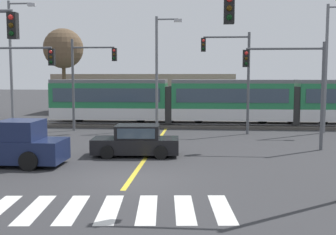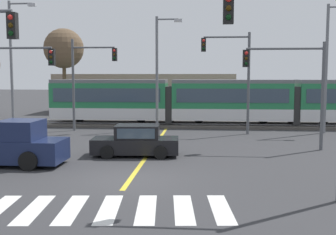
% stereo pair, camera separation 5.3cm
% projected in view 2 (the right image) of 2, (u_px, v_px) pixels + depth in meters
% --- Properties ---
extents(ground_plane, '(200.00, 200.00, 0.00)m').
position_uv_depth(ground_plane, '(129.00, 181.00, 15.73)').
color(ground_plane, '#333335').
extents(track_bed, '(120.00, 4.00, 0.18)m').
position_uv_depth(track_bed, '(169.00, 124.00, 33.07)').
color(track_bed, '#4C4742').
rests_on(track_bed, ground).
extents(rail_near, '(120.00, 0.08, 0.10)m').
position_uv_depth(rail_near, '(168.00, 124.00, 32.34)').
color(rail_near, '#939399').
rests_on(rail_near, track_bed).
extents(rail_far, '(120.00, 0.08, 0.10)m').
position_uv_depth(rail_far, '(169.00, 122.00, 33.77)').
color(rail_far, '#939399').
rests_on(rail_far, track_bed).
extents(light_rail_tram, '(28.00, 2.64, 3.43)m').
position_uv_depth(light_rail_tram, '(231.00, 100.00, 32.46)').
color(light_rail_tram, silver).
rests_on(light_rail_tram, track_bed).
extents(crosswalk_stripe_1, '(0.81, 2.84, 0.01)m').
position_uv_depth(crosswalk_stripe_1, '(34.00, 209.00, 12.35)').
color(crosswalk_stripe_1, silver).
rests_on(crosswalk_stripe_1, ground).
extents(crosswalk_stripe_2, '(0.81, 2.84, 0.01)m').
position_uv_depth(crosswalk_stripe_2, '(72.00, 209.00, 12.36)').
color(crosswalk_stripe_2, silver).
rests_on(crosswalk_stripe_2, ground).
extents(crosswalk_stripe_3, '(0.81, 2.84, 0.01)m').
position_uv_depth(crosswalk_stripe_3, '(109.00, 209.00, 12.37)').
color(crosswalk_stripe_3, silver).
rests_on(crosswalk_stripe_3, ground).
extents(crosswalk_stripe_4, '(0.81, 2.84, 0.01)m').
position_uv_depth(crosswalk_stripe_4, '(146.00, 209.00, 12.37)').
color(crosswalk_stripe_4, silver).
rests_on(crosswalk_stripe_4, ground).
extents(crosswalk_stripe_5, '(0.81, 2.84, 0.01)m').
position_uv_depth(crosswalk_stripe_5, '(184.00, 209.00, 12.38)').
color(crosswalk_stripe_5, silver).
rests_on(crosswalk_stripe_5, ground).
extents(crosswalk_stripe_6, '(0.81, 2.84, 0.01)m').
position_uv_depth(crosswalk_stripe_6, '(221.00, 209.00, 12.38)').
color(crosswalk_stripe_6, silver).
rests_on(crosswalk_stripe_6, ground).
extents(lane_centre_line, '(0.20, 16.89, 0.01)m').
position_uv_depth(lane_centre_line, '(152.00, 148.00, 22.72)').
color(lane_centre_line, gold).
rests_on(lane_centre_line, ground).
extents(sedan_crossing, '(4.30, 2.12, 1.52)m').
position_uv_depth(sedan_crossing, '(136.00, 142.00, 20.57)').
color(sedan_crossing, black).
rests_on(sedan_crossing, ground).
extents(pickup_truck, '(5.41, 2.25, 1.98)m').
position_uv_depth(pickup_truck, '(6.00, 146.00, 18.43)').
color(pickup_truck, '#192347').
rests_on(pickup_truck, ground).
extents(traffic_light_near_right, '(3.75, 0.38, 6.76)m').
position_uv_depth(traffic_light_near_right, '(305.00, 57.00, 12.79)').
color(traffic_light_near_right, '#515459').
rests_on(traffic_light_near_right, ground).
extents(traffic_light_mid_right, '(4.25, 0.38, 5.66)m').
position_uv_depth(traffic_light_mid_right, '(294.00, 77.00, 21.96)').
color(traffic_light_mid_right, '#515459').
rests_on(traffic_light_mid_right, ground).
extents(traffic_light_mid_left, '(4.25, 0.38, 5.88)m').
position_uv_depth(traffic_light_mid_left, '(7.00, 76.00, 22.93)').
color(traffic_light_mid_left, '#515459').
rests_on(traffic_light_mid_left, ground).
extents(traffic_light_far_right, '(3.25, 0.38, 6.76)m').
position_uv_depth(traffic_light_far_right, '(234.00, 68.00, 27.92)').
color(traffic_light_far_right, '#515459').
rests_on(traffic_light_far_right, ground).
extents(traffic_light_far_left, '(3.25, 0.38, 6.47)m').
position_uv_depth(traffic_light_far_left, '(87.00, 72.00, 29.58)').
color(traffic_light_far_left, '#515459').
rests_on(traffic_light_far_left, ground).
extents(street_lamp_west, '(2.06, 0.28, 9.21)m').
position_uv_depth(street_lamp_west, '(13.00, 58.00, 30.25)').
color(street_lamp_west, slate).
rests_on(street_lamp_west, ground).
extents(street_lamp_centre, '(1.91, 0.28, 8.10)m').
position_uv_depth(street_lamp_centre, '(159.00, 66.00, 30.17)').
color(street_lamp_centre, slate).
rests_on(street_lamp_centre, ground).
extents(street_lamp_east, '(2.06, 0.28, 8.66)m').
position_uv_depth(street_lamp_east, '(329.00, 61.00, 28.28)').
color(street_lamp_east, slate).
rests_on(street_lamp_east, ground).
extents(bare_tree_west, '(3.48, 3.48, 8.03)m').
position_uv_depth(bare_tree_west, '(64.00, 49.00, 36.83)').
color(bare_tree_west, brown).
rests_on(bare_tree_west, ground).
extents(building_backdrop_far, '(18.56, 6.00, 4.08)m').
position_uv_depth(building_backdrop_far, '(146.00, 93.00, 44.79)').
color(building_backdrop_far, gray).
rests_on(building_backdrop_far, ground).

